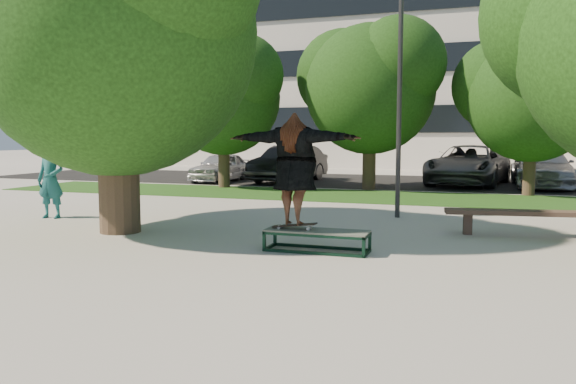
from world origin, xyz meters
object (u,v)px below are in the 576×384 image
(lamppost, at_px, (400,88))
(grind_box, at_px, (317,241))
(bystander, at_px, (51,180))
(car_dark, at_px, (289,164))
(tree_left, at_px, (113,17))
(car_silver_a, at_px, (221,167))
(car_grey, at_px, (468,165))
(bench, at_px, (533,215))
(car_silver_b, at_px, (542,168))

(lamppost, height_order, grind_box, lamppost)
(bystander, bearing_deg, car_dark, 73.39)
(tree_left, xyz_separation_m, grind_box, (4.52, -0.70, -4.23))
(tree_left, xyz_separation_m, car_dark, (-0.71, 13.36, -3.63))
(lamppost, bearing_deg, car_silver_a, 135.88)
(car_silver_a, distance_m, car_grey, 10.54)
(car_silver_a, bearing_deg, bench, -38.27)
(car_silver_a, height_order, car_dark, car_dark)
(car_dark, bearing_deg, car_grey, 16.18)
(car_silver_b, bearing_deg, bystander, -133.71)
(bench, bearing_deg, lamppost, 140.20)
(tree_left, bearing_deg, car_dark, 93.03)
(lamppost, relative_size, car_silver_b, 1.17)
(grind_box, height_order, car_silver_a, car_silver_a)
(bench, bearing_deg, car_silver_b, 75.58)
(car_silver_a, bearing_deg, tree_left, -70.82)
(grind_box, relative_size, car_silver_a, 0.48)
(car_grey, distance_m, car_silver_b, 2.77)
(tree_left, bearing_deg, car_silver_b, 55.94)
(car_grey, bearing_deg, bystander, -115.86)
(bench, xyz_separation_m, car_silver_a, (-11.80, 10.42, 0.20))
(car_silver_a, bearing_deg, car_silver_b, 10.22)
(grind_box, bearing_deg, car_dark, 110.42)
(bystander, xyz_separation_m, car_dark, (2.00, 12.27, -0.14))
(bystander, relative_size, bench, 0.55)
(car_dark, bearing_deg, car_silver_b, 13.30)
(bench, relative_size, car_silver_b, 0.66)
(car_silver_b, bearing_deg, tree_left, -124.55)
(lamppost, distance_m, car_dark, 11.44)
(bystander, distance_m, car_silver_a, 11.47)
(car_dark, relative_size, car_grey, 0.82)
(bystander, height_order, car_silver_a, bystander)
(bench, bearing_deg, car_silver_a, 130.54)
(tree_left, distance_m, bench, 9.36)
(bystander, bearing_deg, tree_left, -29.27)
(tree_left, xyz_separation_m, bench, (8.21, 2.10, -3.99))
(bystander, height_order, car_dark, bystander)
(tree_left, distance_m, car_silver_b, 17.46)
(grind_box, xyz_separation_m, car_silver_b, (5.04, 14.84, 0.57))
(lamppost, height_order, car_grey, lamppost)
(tree_left, height_order, bench, tree_left)
(car_grey, bearing_deg, tree_left, -105.56)
(car_silver_b, bearing_deg, bench, -96.90)
(car_dark, bearing_deg, grind_box, -60.65)
(lamppost, distance_m, car_silver_b, 11.35)
(grind_box, relative_size, car_dark, 0.37)
(grind_box, bearing_deg, tree_left, 171.25)
(bystander, xyz_separation_m, bench, (10.91, 1.01, -0.50))
(grind_box, distance_m, car_silver_b, 15.68)
(bystander, bearing_deg, lamppost, 12.04)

